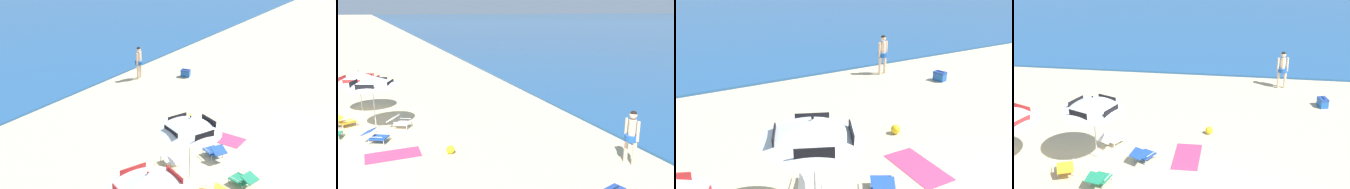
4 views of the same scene
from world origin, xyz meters
TOP-DOWN VIEW (x-y plane):
  - beach_umbrella_striped_main at (-3.89, 2.74)m, footprint 2.26×2.29m
  - lounge_chair_under_umbrella at (-3.59, 3.63)m, footprint 0.90×1.03m
  - lounge_chair_beside_umbrella at (-3.31, 1.05)m, footprint 0.72×0.97m
  - lounge_chair_facing_sea at (-4.56, 1.51)m, footprint 0.81×1.01m
  - lounge_chair_spare_folded at (-2.26, 2.67)m, footprint 0.88×1.02m
  - person_standing_near_shore at (2.73, 10.05)m, footprint 0.52×0.43m
  - cooler_box at (4.35, 8.09)m, footprint 0.47×0.57m
  - beach_ball at (-0.21, 4.98)m, footprint 0.29×0.29m
  - beach_towel at (-0.82, 3.16)m, footprint 0.91×1.80m

SIDE VIEW (x-z plane):
  - beach_towel at x=-0.82m, z-range 0.00..0.01m
  - beach_ball at x=-0.21m, z-range 0.00..0.29m
  - cooler_box at x=4.35m, z-range -0.01..0.42m
  - lounge_chair_under_umbrella at x=-3.59m, z-range 0.01..0.53m
  - lounge_chair_facing_sea at x=-4.56m, z-range 0.02..0.53m
  - lounge_chair_spare_folded at x=-2.26m, z-range 0.02..0.53m
  - lounge_chair_beside_umbrella at x=-3.31m, z-range 0.02..0.53m
  - person_standing_near_shore at x=2.73m, z-range 0.14..1.89m
  - beach_umbrella_striped_main at x=-3.89m, z-range 0.84..3.14m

